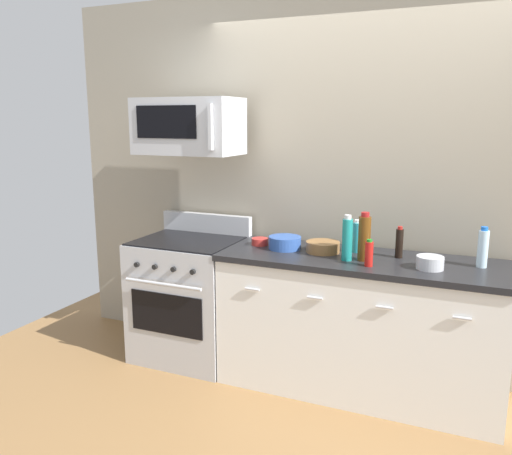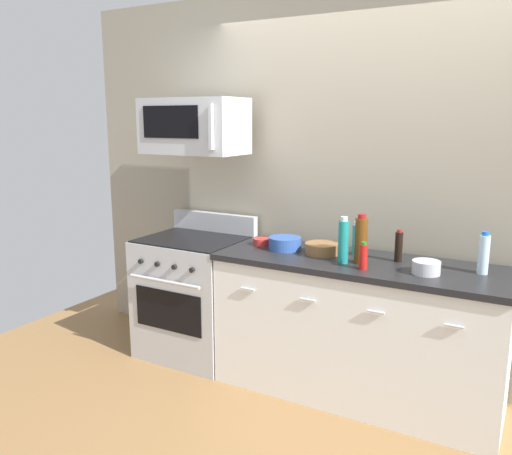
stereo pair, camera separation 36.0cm
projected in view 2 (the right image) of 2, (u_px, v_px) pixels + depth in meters
The scene contains 15 objects.
ground_plane at pixel (354, 393), 3.51m from camera, with size 5.92×5.92×0.00m, color olive.
back_wall at pixel (381, 186), 3.59m from camera, with size 4.94×0.10×2.70m, color #9E937F.
counter_unit at pixel (357, 329), 3.42m from camera, with size 1.85×0.66×0.92m.
range_oven at pixel (195, 295), 4.04m from camera, with size 0.76×0.69×1.07m.
microwave at pixel (194, 126), 3.82m from camera, with size 0.74×0.44×0.40m.
bottle_hot_sauce_red at pixel (363, 256), 3.12m from camera, with size 0.05×0.05×0.17m.
bottle_soy_sauce_dark at pixel (399, 246), 3.29m from camera, with size 0.05×0.05×0.21m.
bottle_dish_soap at pixel (357, 239), 3.45m from camera, with size 0.07×0.07×0.22m.
bottle_water_clear at pixel (484, 254), 3.03m from camera, with size 0.06×0.06×0.25m.
bottle_wine_amber at pixel (361, 240), 3.24m from camera, with size 0.08×0.08×0.31m.
bottle_sparkling_teal at pixel (343, 241), 3.25m from camera, with size 0.07×0.07×0.29m.
bowl_steel_prep at pixel (426, 267), 3.04m from camera, with size 0.16×0.16×0.08m.
bowl_blue_mixing at pixel (285, 243), 3.60m from camera, with size 0.22×0.22×0.09m.
bowl_red_small at pixel (262, 241), 3.74m from camera, with size 0.12×0.12×0.05m.
bowl_wooden_salad at pixel (322, 248), 3.49m from camera, with size 0.23×0.23×0.07m.
Camera 2 is at (0.99, -3.13, 1.80)m, focal length 36.79 mm.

